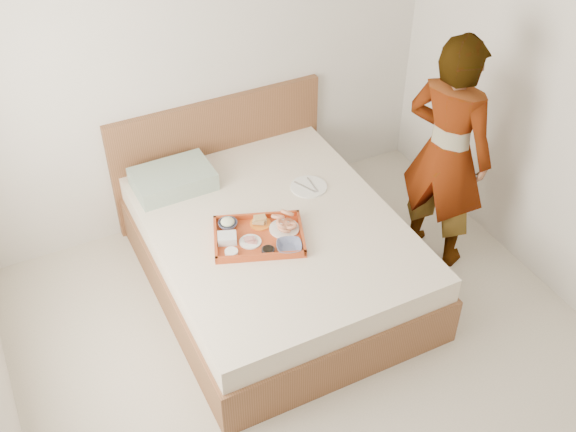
% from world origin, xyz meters
% --- Properties ---
extents(ground, '(3.50, 4.00, 0.01)m').
position_xyz_m(ground, '(0.00, 0.00, 0.00)').
color(ground, beige).
rests_on(ground, ground).
extents(wall_back, '(3.50, 0.01, 2.60)m').
position_xyz_m(wall_back, '(0.00, 2.00, 1.30)').
color(wall_back, silver).
rests_on(wall_back, ground).
extents(bed, '(1.65, 2.00, 0.53)m').
position_xyz_m(bed, '(0.07, 1.00, 0.27)').
color(bed, brown).
rests_on(bed, ground).
extents(headboard, '(1.65, 0.06, 0.95)m').
position_xyz_m(headboard, '(0.07, 1.97, 0.47)').
color(headboard, brown).
rests_on(headboard, ground).
extents(pillow, '(0.55, 0.38, 0.13)m').
position_xyz_m(pillow, '(-0.39, 1.68, 0.60)').
color(pillow, '#A4B2A3').
rests_on(pillow, bed).
extents(tray, '(0.67, 0.58, 0.05)m').
position_xyz_m(tray, '(-0.09, 0.90, 0.56)').
color(tray, '#BE431B').
rests_on(tray, bed).
extents(prawn_plate, '(0.25, 0.25, 0.01)m').
position_xyz_m(prawn_plate, '(0.09, 0.90, 0.55)').
color(prawn_plate, white).
rests_on(prawn_plate, tray).
extents(navy_bowl_big, '(0.21, 0.21, 0.04)m').
position_xyz_m(navy_bowl_big, '(0.03, 0.72, 0.57)').
color(navy_bowl_big, '#1E214F').
rests_on(navy_bowl_big, tray).
extents(sauce_dish, '(0.11, 0.11, 0.03)m').
position_xyz_m(sauce_dish, '(-0.10, 0.75, 0.56)').
color(sauce_dish, black).
rests_on(sauce_dish, tray).
extents(meat_plate, '(0.18, 0.18, 0.01)m').
position_xyz_m(meat_plate, '(-0.16, 0.89, 0.55)').
color(meat_plate, white).
rests_on(meat_plate, tray).
extents(bread_plate, '(0.18, 0.18, 0.01)m').
position_xyz_m(bread_plate, '(-0.03, 1.02, 0.55)').
color(bread_plate, orange).
rests_on(bread_plate, tray).
extents(salad_bowl, '(0.16, 0.16, 0.04)m').
position_xyz_m(salad_bowl, '(-0.22, 1.09, 0.56)').
color(salad_bowl, '#1E214F').
rests_on(salad_bowl, tray).
extents(plastic_tub, '(0.14, 0.13, 0.05)m').
position_xyz_m(plastic_tub, '(-0.28, 0.96, 0.57)').
color(plastic_tub, silver).
rests_on(plastic_tub, tray).
extents(cheese_round, '(0.11, 0.11, 0.03)m').
position_xyz_m(cheese_round, '(-0.31, 0.84, 0.56)').
color(cheese_round, white).
rests_on(cheese_round, tray).
extents(dinner_plate, '(0.28, 0.28, 0.01)m').
position_xyz_m(dinner_plate, '(0.45, 1.25, 0.54)').
color(dinner_plate, white).
rests_on(dinner_plate, bed).
extents(person, '(0.63, 0.74, 1.71)m').
position_xyz_m(person, '(1.24, 0.79, 0.85)').
color(person, white).
rests_on(person, ground).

